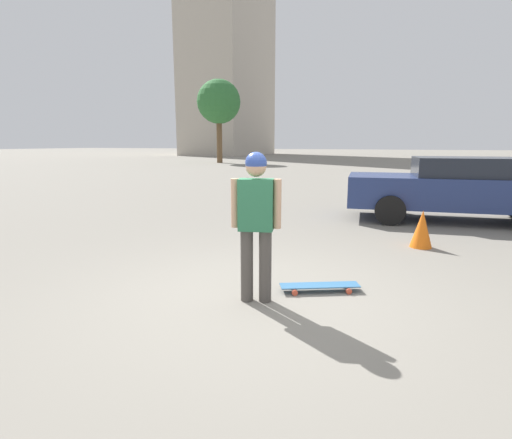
{
  "coord_description": "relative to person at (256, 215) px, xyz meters",
  "views": [
    {
      "loc": [
        -1.57,
        3.87,
        1.72
      ],
      "look_at": [
        0.0,
        0.0,
        0.92
      ],
      "focal_mm": 28.0,
      "sensor_mm": 36.0,
      "label": 1
    }
  ],
  "objects": [
    {
      "name": "traffic_cone",
      "position": [
        -1.69,
        -3.18,
        -0.65
      ],
      "size": [
        0.36,
        0.36,
        0.63
      ],
      "color": "orange",
      "rests_on": "ground_plane"
    },
    {
      "name": "ground_plane",
      "position": [
        0.0,
        0.0,
        -0.97
      ],
      "size": [
        220.0,
        220.0,
        0.0
      ],
      "primitive_type": "plane",
      "color": "gray"
    },
    {
      "name": "tree_distant",
      "position": [
        14.8,
        -27.93,
        4.21
      ],
      "size": [
        3.75,
        3.75,
        7.11
      ],
      "color": "brown",
      "rests_on": "ground_plane"
    },
    {
      "name": "person",
      "position": [
        0.0,
        0.0,
        0.0
      ],
      "size": [
        0.52,
        0.29,
        1.63
      ],
      "rotation": [
        0.0,
        0.0,
        -2.89
      ],
      "color": "#4C4742",
      "rests_on": "ground_plane"
    },
    {
      "name": "car_parked_near",
      "position": [
        -2.44,
        -5.94,
        -0.22
      ],
      "size": [
        4.89,
        2.32,
        1.42
      ],
      "rotation": [
        0.0,
        0.0,
        0.12
      ],
      "color": "navy",
      "rests_on": "ground_plane"
    },
    {
      "name": "skateboard",
      "position": [
        -0.59,
        -0.55,
        -0.9
      ],
      "size": [
        0.92,
        0.59,
        0.08
      ],
      "rotation": [
        0.0,
        0.0,
        0.46
      ],
      "color": "#336693",
      "rests_on": "ground_plane"
    }
  ]
}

